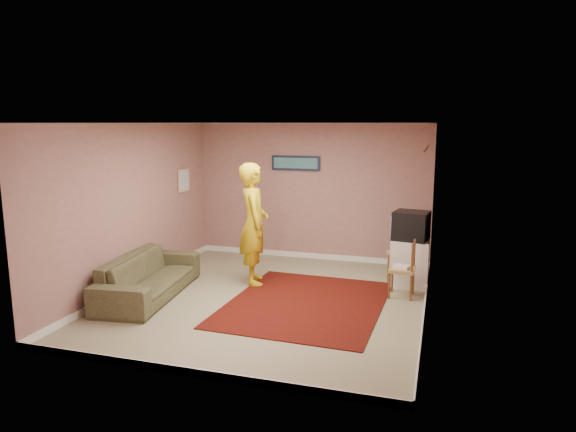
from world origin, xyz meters
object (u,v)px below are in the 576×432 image
(chair_b, at_px, (402,263))
(sofa, at_px, (149,276))
(chair_a, at_px, (405,245))
(crt_tv, at_px, (411,226))
(tv_cabinet, at_px, (410,262))
(person, at_px, (254,224))

(chair_b, bearing_deg, sofa, -71.61)
(chair_a, relative_size, chair_b, 1.19)
(crt_tv, xyz_separation_m, sofa, (-3.74, -1.71, -0.66))
(crt_tv, height_order, chair_b, crt_tv)
(tv_cabinet, bearing_deg, chair_a, 118.41)
(crt_tv, relative_size, chair_b, 1.29)
(crt_tv, distance_m, sofa, 4.17)
(sofa, xyz_separation_m, person, (1.30, 1.08, 0.67))
(tv_cabinet, bearing_deg, crt_tv, 170.24)
(chair_a, xyz_separation_m, chair_b, (0.02, -0.80, -0.09))
(crt_tv, relative_size, person, 0.31)
(tv_cabinet, relative_size, chair_b, 1.60)
(person, bearing_deg, tv_cabinet, -100.13)
(tv_cabinet, bearing_deg, chair_b, -97.06)
(tv_cabinet, distance_m, sofa, 4.12)
(sofa, bearing_deg, person, -57.27)
(tv_cabinet, bearing_deg, person, -165.69)
(crt_tv, bearing_deg, tv_cabinet, 0.00)
(chair_b, height_order, sofa, chair_b)
(tv_cabinet, height_order, crt_tv, crt_tv)
(chair_a, height_order, chair_b, chair_a)
(sofa, bearing_deg, chair_b, -80.56)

